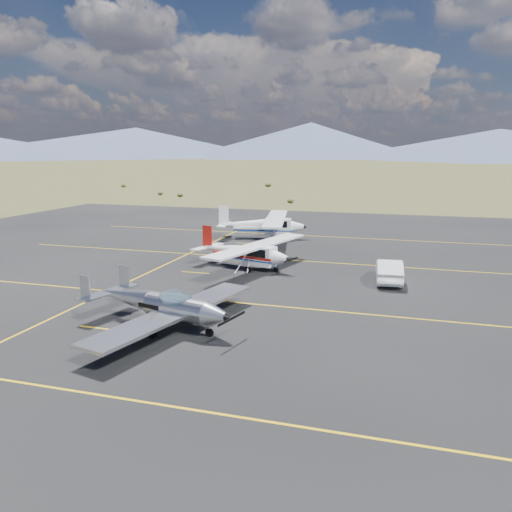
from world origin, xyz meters
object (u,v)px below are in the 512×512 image
at_px(aircraft_cessna, 245,251).
at_px(aircraft_plain, 263,224).
at_px(sedan, 389,271).
at_px(aircraft_low_wing, 163,305).

bearing_deg(aircraft_cessna, aircraft_plain, 116.09).
bearing_deg(sedan, aircraft_cessna, -10.52).
xyz_separation_m(aircraft_low_wing, sedan, (9.60, 11.23, -0.35)).
bearing_deg(aircraft_cessna, aircraft_low_wing, -73.53).
distance_m(aircraft_low_wing, aircraft_cessna, 12.23).
bearing_deg(aircraft_plain, aircraft_cessna, -91.07).
height_order(aircraft_cessna, aircraft_plain, aircraft_plain).
bearing_deg(sedan, aircraft_low_wing, 44.89).
relative_size(aircraft_low_wing, aircraft_cessna, 0.98).
distance_m(aircraft_cessna, sedan, 9.70).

